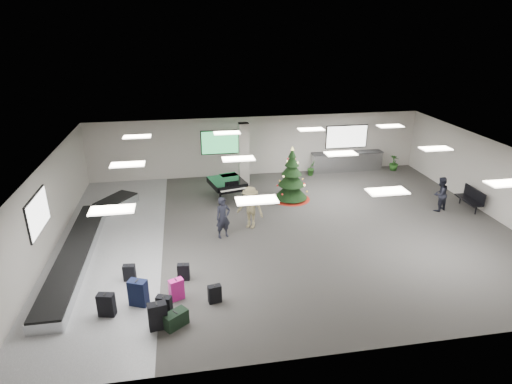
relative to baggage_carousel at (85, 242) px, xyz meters
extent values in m
plane|color=#3E3B38|center=(7.84, 0.08, -0.21)|extent=(18.00, 18.00, 0.00)
cube|color=#B5B0A5|center=(7.84, 7.08, 1.39)|extent=(18.00, 0.02, 3.20)
cube|color=#B5B0A5|center=(7.84, -6.92, 1.39)|extent=(18.00, 0.02, 3.20)
cube|color=#B5B0A5|center=(-1.16, 0.08, 1.39)|extent=(0.02, 14.00, 3.20)
cube|color=#B5B0A5|center=(16.84, 0.08, 1.39)|extent=(0.02, 14.00, 3.20)
cube|color=silver|center=(7.84, 0.08, 2.99)|extent=(18.00, 14.00, 0.02)
cube|color=gray|center=(0.84, 0.08, -0.21)|extent=(4.00, 14.00, 0.01)
cube|color=#BAB5AA|center=(6.84, 5.68, 1.39)|extent=(0.50, 0.50, 3.20)
cube|color=green|center=(5.84, 7.03, 1.69)|extent=(2.20, 0.08, 1.30)
cube|color=white|center=(12.84, 7.03, 1.69)|extent=(2.40, 0.08, 1.30)
cube|color=white|center=(-1.11, -0.92, 1.69)|extent=(0.08, 2.10, 1.30)
cube|color=white|center=(1.84, -3.92, 2.93)|extent=(1.20, 0.60, 0.04)
cube|color=white|center=(1.84, 0.08, 2.93)|extent=(1.20, 0.60, 0.04)
cube|color=white|center=(1.84, 4.08, 2.93)|extent=(1.20, 0.60, 0.04)
cube|color=white|center=(5.84, -3.92, 2.93)|extent=(1.20, 0.60, 0.04)
cube|color=white|center=(5.84, 0.08, 2.93)|extent=(1.20, 0.60, 0.04)
cube|color=white|center=(5.84, 4.08, 2.93)|extent=(1.20, 0.60, 0.04)
cube|color=white|center=(9.84, -3.92, 2.93)|extent=(1.20, 0.60, 0.04)
cube|color=white|center=(9.84, 0.08, 2.93)|extent=(1.20, 0.60, 0.04)
cube|color=white|center=(9.84, 4.08, 2.93)|extent=(1.20, 0.60, 0.04)
cube|color=white|center=(13.84, -3.92, 2.93)|extent=(1.20, 0.60, 0.04)
cube|color=white|center=(13.84, 0.08, 2.93)|extent=(1.20, 0.60, 0.04)
cube|color=white|center=(13.84, 4.08, 2.93)|extent=(1.20, 0.60, 0.04)
cube|color=silver|center=(-0.16, -0.92, -0.02)|extent=(1.00, 8.00, 0.38)
cube|color=black|center=(-0.16, -0.92, 0.19)|extent=(0.95, 7.90, 0.05)
cube|color=silver|center=(0.64, 3.68, -0.02)|extent=(1.97, 2.21, 0.38)
cube|color=black|center=(0.64, 3.68, 0.19)|extent=(1.87, 2.10, 0.05)
cube|color=silver|center=(12.84, 6.73, 0.31)|extent=(4.00, 0.60, 1.05)
cube|color=#2A2A2C|center=(12.84, 6.73, 0.85)|extent=(4.05, 0.65, 0.04)
cube|color=black|center=(2.88, -5.11, 0.19)|extent=(0.56, 0.37, 0.80)
cube|color=black|center=(2.88, -5.11, 0.59)|extent=(0.06, 0.17, 0.02)
cube|color=black|center=(3.04, -4.63, 0.12)|extent=(0.48, 0.36, 0.67)
cube|color=black|center=(3.04, -4.63, 0.46)|extent=(0.08, 0.14, 0.02)
cube|color=#DE1D8E|center=(3.38, -3.85, 0.12)|extent=(0.49, 0.39, 0.67)
cube|color=black|center=(3.38, -3.85, 0.47)|extent=(0.08, 0.15, 0.02)
cube|color=black|center=(3.60, -2.82, 0.07)|extent=(0.40, 0.26, 0.57)
cube|color=black|center=(3.60, -2.82, 0.37)|extent=(0.04, 0.13, 0.02)
cube|color=black|center=(2.27, -3.94, 0.20)|extent=(0.62, 0.50, 0.83)
cube|color=black|center=(2.27, -3.94, 0.63)|extent=(0.11, 0.19, 0.02)
cube|color=black|center=(1.40, -4.30, 0.14)|extent=(0.52, 0.35, 0.71)
cube|color=black|center=(1.40, -4.30, 0.51)|extent=(0.06, 0.16, 0.02)
cube|color=black|center=(3.35, -5.12, 0.01)|extent=(0.75, 0.68, 0.46)
cube|color=black|center=(3.35, -5.12, 0.25)|extent=(0.15, 0.18, 0.02)
cube|color=black|center=(4.51, -4.20, 0.07)|extent=(0.43, 0.28, 0.57)
cube|color=black|center=(4.51, -4.20, 0.37)|extent=(0.05, 0.13, 0.02)
cube|color=black|center=(1.86, -2.56, 0.07)|extent=(0.40, 0.26, 0.57)
cube|color=black|center=(1.86, -2.56, 0.36)|extent=(0.04, 0.13, 0.02)
cone|color=maroon|center=(8.74, 3.23, -0.16)|extent=(1.82, 1.82, 0.11)
cylinder|color=#3F2819|center=(8.74, 3.23, 0.03)|extent=(0.11, 0.11, 0.48)
cone|color=black|center=(8.74, 3.23, 0.31)|extent=(1.53, 1.53, 0.86)
cone|color=black|center=(8.74, 3.23, 0.89)|extent=(1.24, 1.24, 0.77)
cone|color=black|center=(8.74, 3.23, 1.37)|extent=(0.96, 0.96, 0.67)
cone|color=black|center=(8.74, 3.23, 1.75)|extent=(0.67, 0.67, 0.57)
cone|color=black|center=(8.74, 3.23, 2.08)|extent=(0.38, 0.38, 0.43)
cone|color=#FFE566|center=(8.74, 3.23, 2.30)|extent=(0.15, 0.15, 0.17)
cube|color=black|center=(5.76, 3.86, 0.58)|extent=(1.85, 2.00, 0.27)
cube|color=black|center=(5.98, 2.97, 0.50)|extent=(1.43, 0.61, 0.10)
cube|color=white|center=(5.98, 2.94, 0.56)|extent=(1.25, 0.43, 0.02)
cube|color=black|center=(5.92, 3.20, 0.77)|extent=(0.66, 0.19, 0.21)
cylinder|color=black|center=(5.36, 3.07, 0.12)|extent=(0.10, 0.10, 0.66)
cylinder|color=black|center=(6.48, 3.34, 0.12)|extent=(0.10, 0.10, 0.66)
cylinder|color=black|center=(5.60, 4.52, 0.12)|extent=(0.10, 0.10, 0.66)
cube|color=black|center=(16.34, 0.77, 0.21)|extent=(0.55, 1.52, 0.06)
cylinder|color=black|center=(16.34, 0.17, -0.01)|extent=(0.06, 0.06, 0.40)
cylinder|color=black|center=(16.34, 1.37, -0.01)|extent=(0.06, 0.06, 0.40)
cube|color=black|center=(16.57, 0.77, 0.49)|extent=(0.10, 1.50, 0.50)
imported|color=black|center=(5.19, -0.06, 0.62)|extent=(0.71, 0.58, 1.66)
imported|color=#877B53|center=(6.36, 0.59, 0.67)|extent=(1.32, 1.19, 1.77)
imported|color=black|center=(14.91, 0.84, 0.57)|extent=(0.94, 0.85, 1.57)
imported|color=#133C15|center=(10.67, 6.34, 0.21)|extent=(0.59, 0.57, 0.84)
imported|color=#133C15|center=(15.53, 6.37, 0.23)|extent=(0.70, 0.70, 0.89)
camera|label=1|loc=(3.91, -15.03, 7.72)|focal=30.00mm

